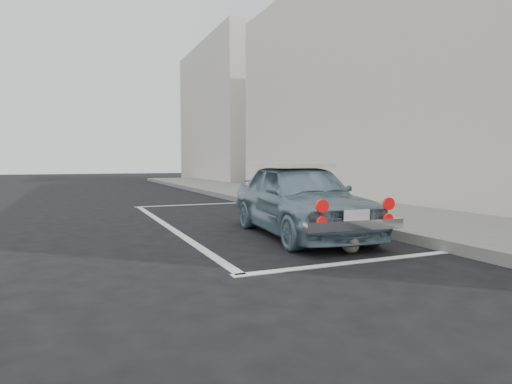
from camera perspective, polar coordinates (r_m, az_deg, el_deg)
ground at (r=5.11m, az=5.48°, el=-8.63°), size 80.00×80.00×0.00m
sidewalk at (r=8.55m, az=17.93°, el=-3.19°), size 2.80×40.00×0.15m
shop_building at (r=12.32m, az=23.26°, el=14.77°), size 3.50×18.00×7.00m
building_far at (r=26.05m, az=-3.62°, el=10.35°), size 3.50×10.00×8.00m
pline_rear at (r=4.96m, az=13.45°, el=-9.05°), size 3.00×0.12×0.01m
pline_front at (r=11.30m, az=-8.33°, el=-1.68°), size 3.00×0.12×0.01m
pline_side at (r=7.60m, az=-11.68°, el=-4.49°), size 0.12×7.00×0.01m
retro_coupe at (r=6.54m, az=5.84°, el=-0.80°), size 1.64×3.42×1.12m
cat at (r=5.39m, az=12.51°, el=-6.80°), size 0.31×0.44×0.25m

